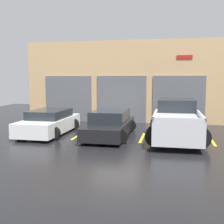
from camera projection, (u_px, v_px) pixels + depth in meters
ground_plane at (116, 131)px, 14.62m from camera, size 28.00×28.00×0.00m
shophouse_building at (125, 83)px, 17.53m from camera, size 12.82×0.68×5.06m
pickup_truck at (176, 120)px, 12.78m from camera, size 2.55×5.34×1.71m
sedan_white at (49, 122)px, 13.78m from camera, size 2.16×4.21×1.19m
sedan_side at (110, 124)px, 13.18m from camera, size 2.14×4.48×1.23m
parking_stripe_far_left at (21, 133)px, 14.13m from camera, size 0.12×2.20×0.01m
parking_stripe_left at (79, 135)px, 13.52m from camera, size 0.12×2.20×0.01m
parking_stripe_centre at (142, 138)px, 12.91m from camera, size 0.12×2.20×0.01m
parking_stripe_right at (212, 140)px, 12.31m from camera, size 0.12×2.20×0.01m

